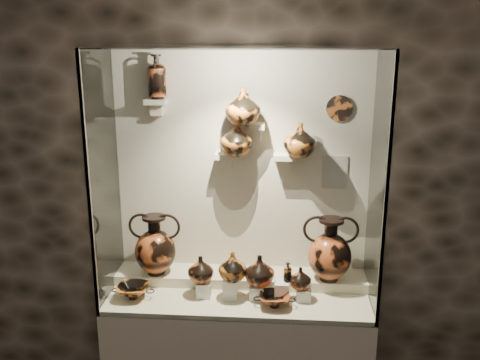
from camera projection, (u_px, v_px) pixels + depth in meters
name	position (u px, v px, depth m)	size (l,w,h in m)	color
wall_back	(242.00, 168.00, 3.59)	(5.00, 0.02, 3.20)	black
plinth	(239.00, 352.00, 3.60)	(1.70, 0.60, 0.80)	beige
front_tier	(239.00, 296.00, 3.49)	(1.68, 0.58, 0.03)	beige
rear_tier	(241.00, 279.00, 3.65)	(1.70, 0.25, 0.10)	beige
back_panel	(242.00, 168.00, 3.58)	(1.70, 0.03, 1.60)	beige
glass_front	(234.00, 195.00, 3.00)	(1.70, 0.01, 1.60)	white
glass_left	(104.00, 178.00, 3.34)	(0.01, 0.60, 1.60)	white
glass_right	(378.00, 183.00, 3.22)	(0.01, 0.60, 1.60)	white
glass_top	(238.00, 47.00, 3.07)	(1.70, 0.60, 0.01)	white
frame_post_left	(89.00, 191.00, 3.06)	(0.02, 0.02, 1.60)	gray
frame_post_right	(386.00, 198.00, 2.94)	(0.02, 0.02, 1.60)	gray
pedestal_a	(204.00, 289.00, 3.44)	(0.09, 0.09, 0.10)	silver
pedestal_b	(230.00, 288.00, 3.43)	(0.09, 0.09, 0.13)	silver
pedestal_c	(257.00, 292.00, 3.42)	(0.09, 0.09, 0.09)	silver
pedestal_d	(282.00, 291.00, 3.40)	(0.09, 0.09, 0.12)	silver
pedestal_e	(304.00, 294.00, 3.40)	(0.09, 0.09, 0.08)	silver
bracket_ul	(156.00, 101.00, 3.43)	(0.14, 0.12, 0.04)	beige
bracket_ca	(226.00, 156.00, 3.49)	(0.14, 0.12, 0.04)	beige
bracket_cb	(257.00, 126.00, 3.42)	(0.10, 0.12, 0.04)	beige
bracket_cc	(284.00, 157.00, 3.46)	(0.14, 0.12, 0.04)	beige
amphora_left	(155.00, 245.00, 3.57)	(0.33, 0.33, 0.41)	#A4461F
amphora_right	(330.00, 249.00, 3.48)	(0.34, 0.34, 0.43)	#A4461F
jug_a	(201.00, 269.00, 3.42)	(0.17, 0.17, 0.17)	#A4461F
jug_b	(233.00, 266.00, 3.37)	(0.18, 0.18, 0.19)	#AA581E
jug_c	(259.00, 270.00, 3.39)	(0.19, 0.19, 0.20)	#A4461F
jug_e	(300.00, 278.00, 3.37)	(0.14, 0.14, 0.14)	#A4461F
lekythos_small	(288.00, 271.00, 3.38)	(0.06, 0.06, 0.14)	#AA581E
kylix_left	(133.00, 290.00, 3.42)	(0.26, 0.22, 0.11)	#AA581E
kylix_right	(275.00, 299.00, 3.32)	(0.25, 0.21, 0.10)	#A4461F
lekythos_tall	(157.00, 74.00, 3.37)	(0.13, 0.13, 0.32)	#A4461F
ovoid_vase_a	(236.00, 138.00, 3.40)	(0.21, 0.21, 0.22)	#AA581E
ovoid_vase_b	(243.00, 106.00, 3.34)	(0.22, 0.22, 0.23)	#AA581E
ovoid_vase_c	(300.00, 140.00, 3.37)	(0.21, 0.21, 0.21)	#AA581E
wall_plate	(339.00, 108.00, 3.40)	(0.17, 0.17, 0.02)	#9E501F
info_placard	(335.00, 172.00, 3.52)	(0.17, 0.01, 0.22)	beige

